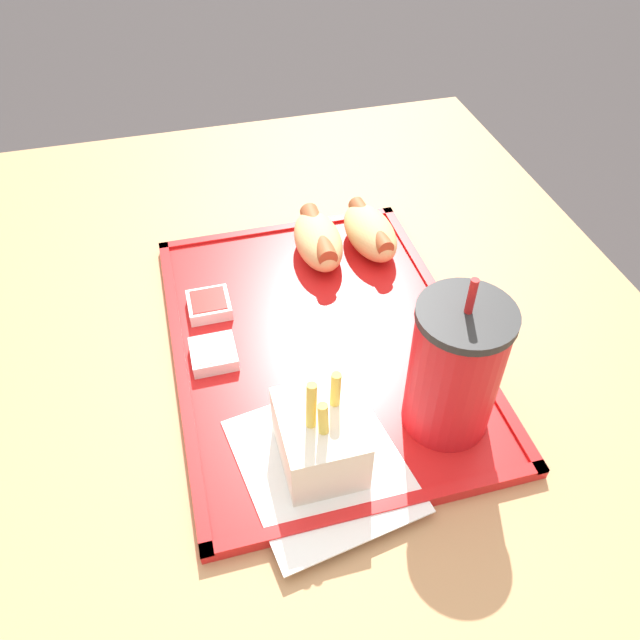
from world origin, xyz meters
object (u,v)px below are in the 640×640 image
hot_dog_near (318,240)px  fries_carton (319,438)px  hot_dog_far (370,231)px  sauce_cup_mayo (214,354)px  sauce_cup_ketchup (209,305)px  soda_cup (455,369)px

hot_dog_near → fries_carton: size_ratio=1.04×
hot_dog_near → fries_carton: 0.30m
hot_dog_far → fries_carton: (0.29, -0.14, 0.01)m
hot_dog_near → sauce_cup_mayo: hot_dog_near is taller
fries_carton → sauce_cup_mayo: 0.17m
hot_dog_far → sauce_cup_ketchup: (0.07, -0.22, -0.02)m
soda_cup → fries_carton: size_ratio=1.65×
soda_cup → sauce_cup_ketchup: (-0.21, -0.20, -0.06)m
hot_dog_far → sauce_cup_mayo: 0.27m
hot_dog_near → hot_dog_far: bearing=90.0°
hot_dog_far → hot_dog_near: bearing=-90.0°
soda_cup → sauce_cup_mayo: bearing=-123.0°
hot_dog_near → sauce_cup_ketchup: (0.07, -0.15, -0.02)m
sauce_cup_ketchup → hot_dog_far: bearing=106.8°
hot_dog_far → fries_carton: fries_carton is taller
hot_dog_near → soda_cup: bearing=11.2°
fries_carton → sauce_cup_mayo: bearing=-152.5°
hot_dog_far → sauce_cup_ketchup: size_ratio=2.41×
fries_carton → sauce_cup_ketchup: (-0.23, -0.07, -0.02)m
hot_dog_far → fries_carton: bearing=-26.3°
fries_carton → sauce_cup_ketchup: fries_carton is taller
sauce_cup_ketchup → sauce_cup_mayo: bearing=-4.1°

